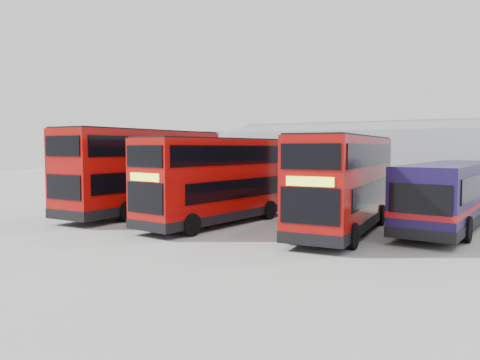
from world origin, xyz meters
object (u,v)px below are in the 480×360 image
Objects in this scene: maintenance_shed at (426,164)px; single_decker_blue at (450,196)px; office_block at (176,160)px; double_decker_left at (145,172)px; double_decker_centre at (222,181)px; double_decker_right at (345,184)px; panel_van at (105,176)px.

maintenance_shed is 13.66m from single_decker_blue.
office_block reaches higher than double_decker_left.
double_decker_left reaches higher than double_decker_centre.
double_decker_centre reaches higher than single_decker_blue.
double_decker_centre is (-6.87, -17.47, -0.47)m from maintenance_shed.
maintenance_shed is (22.00, 2.01, 0.02)m from office_block.
single_decker_blue is at bearing -76.49° from maintenance_shed.
office_block is 25.75m from double_decker_right.
maintenance_shed is at bearing 5.21° from office_block.
office_block is 0.40× the size of maintenance_shed.
maintenance_shed is at bearing -72.29° from single_decker_blue.
maintenance_shed reaches higher than single_decker_blue.
office_block is at bearing -19.85° from single_decker_blue.
office_block is 22.09m from maintenance_shed.
double_decker_centre is at bearing -45.64° from office_block.
double_decker_right is at bearing -34.64° from office_block.
panel_van is (-26.19, 10.35, -0.96)m from double_decker_right.
single_decker_blue is 30.99m from panel_van.
panel_van is (-20.14, 11.18, -0.93)m from double_decker_centre.
double_decker_centre is at bearing -176.43° from double_decker_right.
maintenance_shed is 2.65× the size of single_decker_blue.
double_decker_left is at bearing -127.09° from maintenance_shed.
maintenance_shed is 27.77m from panel_van.
single_decker_blue is at bearing 29.49° from double_decker_centre.
single_decker_blue is at bearing -24.04° from office_block.
maintenance_shed is 16.67m from double_decker_right.
double_decker_centre is at bearing 27.01° from single_decker_blue.
single_decker_blue reaches higher than panel_van.
panel_van is at bearing -8.77° from single_decker_blue.
office_block is 1.08× the size of double_decker_left.
single_decker_blue is (15.81, 3.46, -0.87)m from double_decker_left.
office_block is at bearing 19.91° from panel_van.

